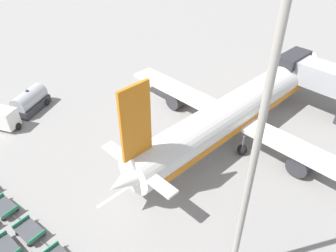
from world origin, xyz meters
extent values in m
plane|color=gray|center=(0.00, 0.00, 0.00)|extent=(500.00, 500.00, 0.00)
cube|color=#2D2D33|center=(13.43, 12.23, 4.73)|extent=(2.63, 5.16, 3.43)
cylinder|color=white|center=(12.99, 1.01, 3.40)|extent=(5.27, 32.20, 4.00)
sphere|color=white|center=(13.62, 17.03, 3.40)|extent=(3.80, 3.80, 3.80)
cone|color=white|center=(12.35, -15.01, 3.40)|extent=(3.99, 4.95, 3.80)
cube|color=orange|center=(12.38, -14.26, 8.72)|extent=(0.40, 3.01, 6.63)
cube|color=white|center=(12.37, -14.43, 4.00)|extent=(8.99, 1.51, 0.24)
cube|color=white|center=(12.93, -0.27, 2.50)|extent=(32.06, 4.15, 0.44)
cylinder|color=#333338|center=(21.66, -0.21, 1.19)|extent=(2.39, 3.34, 2.27)
cylinder|color=#333338|center=(4.24, 0.48, 1.19)|extent=(2.39, 3.34, 2.27)
cube|color=orange|center=(12.99, 1.01, 2.70)|extent=(5.22, 29.00, 0.72)
cylinder|color=#56565B|center=(13.38, 10.95, 1.48)|extent=(0.24, 0.24, 1.83)
sphere|color=black|center=(13.38, 10.95, 0.57)|extent=(1.13, 1.13, 1.13)
cylinder|color=#56565B|center=(15.76, -2.31, 1.48)|extent=(0.24, 0.24, 1.83)
sphere|color=black|center=(15.76, -2.31, 0.57)|extent=(1.13, 1.13, 1.13)
cylinder|color=#56565B|center=(9.96, -2.08, 1.48)|extent=(0.24, 0.24, 1.83)
sphere|color=black|center=(9.96, -2.08, 0.57)|extent=(1.13, 1.13, 1.13)
cube|color=white|center=(-7.45, -17.77, 1.55)|extent=(3.17, 2.90, 2.30)
cube|color=#333338|center=(-9.40, -13.67, 0.54)|extent=(4.50, 5.69, 1.07)
cylinder|color=#ADB2B7|center=(-9.40, -13.67, 1.62)|extent=(4.08, 5.32, 2.23)
sphere|color=#333338|center=(-9.40, -13.67, 2.73)|extent=(0.44, 0.44, 0.44)
sphere|color=black|center=(-8.67, -18.05, 0.45)|extent=(0.90, 0.90, 0.90)
sphere|color=black|center=(-6.47, -17.00, 0.45)|extent=(0.90, 0.90, 0.90)
sphere|color=black|center=(-11.14, -12.84, 0.45)|extent=(0.90, 0.90, 0.90)
sphere|color=black|center=(-8.94, -11.80, 0.45)|extent=(0.90, 0.90, 0.90)
cube|color=#424449|center=(8.72, -25.53, 0.55)|extent=(2.55, 1.67, 0.10)
sphere|color=black|center=(9.57, -24.82, 0.18)|extent=(0.36, 0.36, 0.36)
sphere|color=black|center=(7.83, -24.89, 0.18)|extent=(0.36, 0.36, 0.36)
cube|color=#424449|center=(4.57, -23.75, 0.55)|extent=(2.65, 1.85, 0.10)
cube|color=#237F56|center=(5.77, -23.62, 0.76)|extent=(0.26, 1.58, 0.32)
cube|color=#333338|center=(6.16, -23.57, 0.43)|extent=(0.70, 0.14, 0.06)
sphere|color=black|center=(5.52, -24.32, 0.18)|extent=(0.36, 0.36, 0.36)
sphere|color=black|center=(5.36, -22.99, 0.18)|extent=(0.36, 0.36, 0.36)
sphere|color=black|center=(3.63, -23.18, 0.18)|extent=(0.36, 0.36, 0.36)
cube|color=#424449|center=(8.62, -23.40, 0.55)|extent=(2.61, 1.78, 0.10)
cube|color=#237F56|center=(9.82, -23.30, 0.76)|extent=(0.21, 1.58, 0.32)
cube|color=#237F56|center=(7.42, -23.50, 0.76)|extent=(0.21, 1.58, 0.32)
cube|color=#333338|center=(10.21, -23.27, 0.43)|extent=(0.70, 0.12, 0.06)
sphere|color=black|center=(9.55, -24.00, 0.18)|extent=(0.36, 0.36, 0.36)
sphere|color=black|center=(9.43, -22.66, 0.18)|extent=(0.36, 0.36, 0.36)
sphere|color=black|center=(7.81, -24.15, 0.18)|extent=(0.36, 0.36, 0.36)
sphere|color=black|center=(7.70, -22.81, 0.18)|extent=(0.36, 0.36, 0.36)
cube|color=#237F56|center=(11.50, -23.18, 0.76)|extent=(0.12, 1.58, 0.32)
sphere|color=black|center=(11.82, -22.50, 0.18)|extent=(0.36, 0.36, 0.36)
cylinder|color=#ADA89E|center=(22.74, -14.47, 12.85)|extent=(0.45, 0.45, 25.70)
cube|color=white|center=(10.74, -7.00, 0.00)|extent=(1.16, 21.62, 0.01)
camera|label=1|loc=(28.68, -27.83, 23.60)|focal=35.00mm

